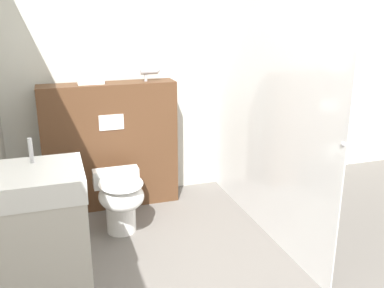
# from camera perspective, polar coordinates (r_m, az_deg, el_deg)

# --- Properties ---
(wall_back) EXTENTS (8.00, 0.06, 2.50)m
(wall_back) POSITION_cam_1_polar(r_m,az_deg,el_deg) (4.25, -6.67, 9.63)
(wall_back) COLOR silver
(wall_back) RESTS_ON ground_plane
(partition_panel) EXTENTS (1.24, 0.27, 1.19)m
(partition_panel) POSITION_cam_1_polar(r_m,az_deg,el_deg) (4.11, -10.76, -0.23)
(partition_panel) COLOR #51331E
(partition_panel) RESTS_ON ground_plane
(shower_glass) EXTENTS (0.04, 2.10, 2.19)m
(shower_glass) POSITION_cam_1_polar(r_m,az_deg,el_deg) (3.53, 9.70, 5.36)
(shower_glass) COLOR silver
(shower_glass) RESTS_ON ground_plane
(toilet) EXTENTS (0.39, 0.57, 0.50)m
(toilet) POSITION_cam_1_polar(r_m,az_deg,el_deg) (3.65, -9.51, -7.13)
(toilet) COLOR white
(toilet) RESTS_ON ground_plane
(sink_vanity) EXTENTS (0.52, 0.47, 1.16)m
(sink_vanity) POSITION_cam_1_polar(r_m,az_deg,el_deg) (2.60, -19.39, -13.85)
(sink_vanity) COLOR beige
(sink_vanity) RESTS_ON ground_plane
(hair_drier) EXTENTS (0.19, 0.07, 0.13)m
(hair_drier) POSITION_cam_1_polar(r_m,az_deg,el_deg) (4.02, -5.63, 9.65)
(hair_drier) COLOR #B7B7BC
(hair_drier) RESTS_ON partition_panel
(folded_towel) EXTENTS (0.23, 0.17, 0.06)m
(folded_towel) POSITION_cam_1_polar(r_m,az_deg,el_deg) (3.98, -13.39, 8.25)
(folded_towel) COLOR white
(folded_towel) RESTS_ON partition_panel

